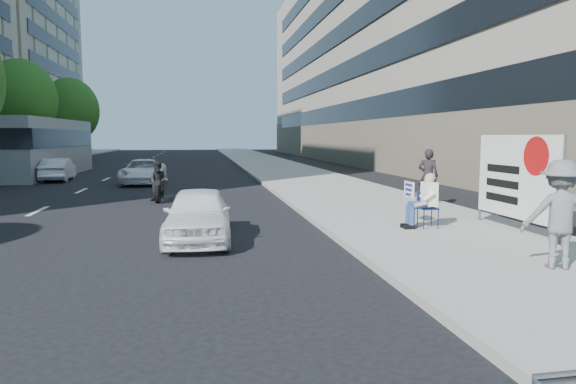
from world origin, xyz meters
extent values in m
plane|color=black|center=(0.00, 0.00, 0.00)|extent=(160.00, 160.00, 0.00)
cube|color=#9A9690|center=(4.00, 20.00, 0.07)|extent=(5.00, 120.00, 0.15)
cube|color=gray|center=(17.00, 32.00, 10.00)|extent=(14.00, 70.00, 20.00)
cylinder|color=#382616|center=(-13.70, 30.00, 1.49)|extent=(0.30, 0.30, 2.97)
ellipsoid|color=#1F5316|center=(-13.70, 30.00, 4.89)|extent=(4.80, 4.80, 5.52)
cylinder|color=#382616|center=(-13.70, 44.00, 1.31)|extent=(0.30, 0.30, 2.62)
ellipsoid|color=#1F5316|center=(-13.70, 44.00, 4.79)|extent=(5.40, 5.40, 6.21)
cylinder|color=#121B52|center=(3.62, 2.27, 0.38)|extent=(0.02, 0.02, 0.45)
cylinder|color=#121B52|center=(3.98, 2.27, 0.38)|extent=(0.02, 0.02, 0.45)
cylinder|color=#121B52|center=(3.62, 2.63, 0.38)|extent=(0.02, 0.02, 0.45)
cylinder|color=#121B52|center=(3.98, 2.63, 0.38)|extent=(0.02, 0.02, 0.45)
cube|color=#121B52|center=(3.80, 2.45, 0.61)|extent=(0.40, 0.40, 0.03)
cube|color=#121B52|center=(3.80, 2.64, 0.80)|extent=(0.40, 0.02, 0.40)
cylinder|color=navy|center=(3.58, 2.35, 0.70)|extent=(0.44, 0.17, 0.17)
cylinder|color=navy|center=(3.36, 2.35, 0.47)|extent=(0.14, 0.14, 0.46)
cube|color=black|center=(3.30, 2.35, 0.20)|extent=(0.26, 0.11, 0.10)
cylinder|color=navy|center=(3.58, 2.55, 0.70)|extent=(0.44, 0.17, 0.17)
cylinder|color=navy|center=(3.36, 2.55, 0.47)|extent=(0.14, 0.14, 0.46)
cube|color=black|center=(3.30, 2.55, 0.20)|extent=(0.26, 0.11, 0.10)
cube|color=white|center=(3.82, 2.45, 0.96)|extent=(0.26, 0.42, 0.56)
sphere|color=tan|center=(3.82, 2.45, 1.33)|extent=(0.23, 0.23, 0.23)
ellipsoid|color=gray|center=(3.84, 2.45, 1.36)|extent=(0.22, 0.24, 0.19)
ellipsoid|color=gray|center=(3.74, 2.45, 1.26)|extent=(0.10, 0.14, 0.13)
cylinder|color=white|center=(3.70, 2.21, 0.93)|extent=(0.30, 0.10, 0.25)
cylinder|color=tan|center=(3.50, 2.21, 0.75)|extent=(0.29, 0.09, 0.14)
cylinder|color=white|center=(3.75, 2.71, 0.98)|extent=(0.26, 0.20, 0.32)
cylinder|color=tan|center=(3.62, 2.85, 0.88)|extent=(0.30, 0.21, 0.18)
cube|color=white|center=(3.55, 3.00, 1.01)|extent=(0.03, 0.55, 0.40)
imported|color=slate|center=(4.28, -1.43, 1.05)|extent=(1.33, 1.05, 1.80)
imported|color=black|center=(5.80, 6.74, 1.03)|extent=(0.77, 0.71, 1.77)
cylinder|color=#4C4C4C|center=(5.61, 0.24, 1.25)|extent=(0.06, 0.06, 2.20)
cylinder|color=#4C4C4C|center=(5.61, 3.24, 1.25)|extent=(0.06, 0.06, 2.20)
cube|color=silver|center=(5.59, 1.74, 1.40)|extent=(0.04, 3.00, 1.90)
cylinder|color=#A50C0C|center=(5.56, 1.04, 1.90)|extent=(0.01, 0.84, 0.84)
cube|color=black|center=(5.56, 2.24, 1.55)|extent=(0.01, 1.30, 0.18)
cube|color=black|center=(5.56, 2.24, 1.20)|extent=(0.01, 1.30, 0.18)
cube|color=black|center=(5.56, 2.24, 0.85)|extent=(0.01, 1.30, 0.18)
imported|color=white|center=(-1.58, 2.54, 0.60)|extent=(1.58, 3.57, 1.19)
imported|color=silver|center=(-8.78, 19.39, 0.59)|extent=(1.49, 3.64, 1.17)
imported|color=white|center=(-4.22, 16.92, 0.59)|extent=(2.02, 4.30, 1.19)
cylinder|color=black|center=(-2.97, 9.34, 0.32)|extent=(0.19, 0.65, 0.64)
cylinder|color=black|center=(-2.97, 10.74, 0.32)|extent=(0.19, 0.65, 0.64)
cube|color=black|center=(-2.97, 10.04, 0.55)|extent=(0.39, 1.22, 0.35)
imported|color=black|center=(-2.97, 9.94, 0.71)|extent=(0.75, 0.62, 1.42)
cube|color=gray|center=(-10.44, 23.19, 1.65)|extent=(2.93, 12.08, 3.30)
cube|color=black|center=(-11.71, 23.19, 2.20)|extent=(0.48, 11.49, 1.00)
cube|color=black|center=(-9.17, 23.19, 2.20)|extent=(0.48, 11.49, 1.00)
cube|color=black|center=(-10.44, 17.17, 2.20)|extent=(2.40, 0.15, 1.00)
cylinder|color=black|center=(-9.19, 18.69, 0.50)|extent=(0.29, 1.01, 1.00)
cylinder|color=black|center=(-11.69, 20.69, 0.50)|extent=(0.29, 1.01, 1.00)
cylinder|color=black|center=(-9.19, 20.69, 0.50)|extent=(0.29, 1.01, 1.00)
cylinder|color=black|center=(-11.69, 26.69, 0.50)|extent=(0.29, 1.01, 1.00)
cylinder|color=black|center=(-9.19, 26.69, 0.50)|extent=(0.29, 1.01, 1.00)
cylinder|color=black|center=(-11.69, 28.19, 0.50)|extent=(0.29, 1.01, 1.00)
cylinder|color=black|center=(-9.19, 28.19, 0.50)|extent=(0.29, 1.01, 1.00)
camera|label=1|loc=(-1.54, -8.86, 2.33)|focal=32.00mm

